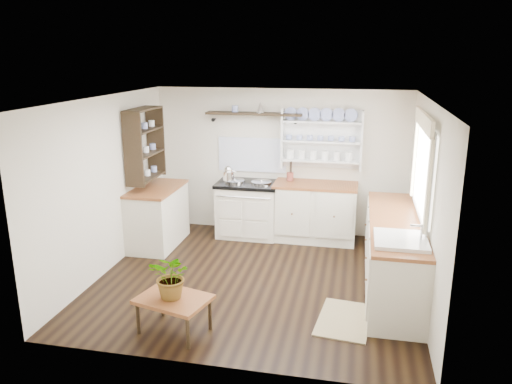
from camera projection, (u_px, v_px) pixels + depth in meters
The scene contains 19 objects.
floor at pixel (256, 279), 6.45m from camera, with size 4.00×3.80×0.01m, color black.
wall_back at pixel (280, 162), 7.93m from camera, with size 4.00×0.02×2.30m, color beige.
wall_right at pixel (425, 203), 5.75m from camera, with size 0.02×3.80×2.30m, color beige.
wall_left at pixel (107, 185), 6.54m from camera, with size 0.02×3.80×2.30m, color beige.
ceiling at pixel (256, 99), 5.83m from camera, with size 4.00×3.80×0.01m, color white.
window at pixel (422, 165), 5.79m from camera, with size 0.08×1.55×1.22m.
aga_cooker at pixel (248, 209), 7.90m from camera, with size 0.97×0.68×0.90m.
back_cabinets at pixel (315, 211), 7.72m from camera, with size 1.27×0.63×0.90m.
right_cabinets at pixel (394, 254), 6.09m from camera, with size 0.62×2.43×0.90m.
belfast_sink at pixel (400, 251), 5.29m from camera, with size 0.55×0.60×0.45m.
left_cabinets at pixel (158, 215), 7.51m from camera, with size 0.62×1.13×0.90m.
plate_rack at pixel (322, 138), 7.66m from camera, with size 1.20×0.22×0.90m.
high_shelf at pixel (254, 114), 7.69m from camera, with size 1.50×0.29×0.16m.
left_shelving at pixel (145, 144), 7.24m from camera, with size 0.28×0.80×1.05m, color black.
kettle at pixel (228, 173), 7.68m from camera, with size 0.18×0.18×0.21m, color silver, non-canonical shape.
utensil_crock at pixel (290, 177), 7.74m from camera, with size 0.11×0.11×0.13m, color brown.
center_table at pixel (174, 302), 5.15m from camera, with size 0.83×0.68×0.39m.
potted_plant at pixel (172, 276), 5.07m from camera, with size 0.44×0.38×0.48m, color #3F7233.
floor_rug at pixel (344, 320), 5.45m from camera, with size 0.55×0.85×0.02m, color olive.
Camera 1 is at (1.21, -5.78, 2.82)m, focal length 35.00 mm.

